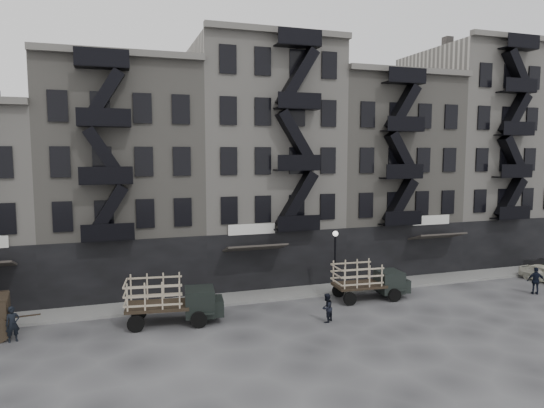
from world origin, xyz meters
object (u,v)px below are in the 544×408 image
object	(u,v)px
pedestrian_west	(13,324)
policeman	(536,281)
stake_truck_east	(369,278)
pedestrian_mid	(327,308)
stake_truck_west	(171,297)

from	to	relation	value
pedestrian_west	policeman	size ratio (longest dim) A/B	0.99
policeman	stake_truck_east	bearing A→B (deg)	17.45
pedestrian_mid	policeman	world-z (taller)	policeman
pedestrian_mid	stake_truck_east	bearing A→B (deg)	178.10
pedestrian_west	pedestrian_mid	bearing A→B (deg)	-29.30
pedestrian_mid	policeman	distance (m)	15.41
pedestrian_west	policeman	bearing A→B (deg)	-24.32
stake_truck_east	stake_truck_west	bearing A→B (deg)	-173.86
stake_truck_west	stake_truck_east	distance (m)	12.51
stake_truck_east	policeman	xyz separation A→B (m)	(11.07, -2.47, -0.49)
pedestrian_west	policeman	world-z (taller)	policeman
policeman	stake_truck_west	bearing A→B (deg)	25.42
stake_truck_west	policeman	world-z (taller)	stake_truck_west
stake_truck_east	pedestrian_west	distance (m)	20.29
stake_truck_east	pedestrian_west	world-z (taller)	stake_truck_east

